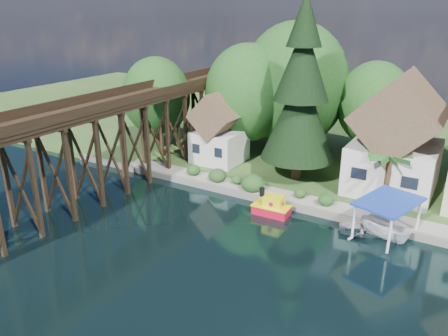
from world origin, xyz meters
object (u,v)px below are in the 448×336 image
(conifer, at_px, (301,94))
(palm_tree, at_px, (390,159))
(boat_white_a, at_px, (365,229))
(house_left, at_px, (396,142))
(tugboat, at_px, (272,207))
(shed, at_px, (219,132))
(trestle_bridge, at_px, (125,132))
(boat_canopy, at_px, (386,223))

(conifer, height_order, palm_tree, conifer)
(boat_white_a, bearing_deg, house_left, -18.40)
(conifer, height_order, tugboat, conifer)
(house_left, distance_m, shed, 18.11)
(house_left, bearing_deg, shed, -175.23)
(boat_white_a, bearing_deg, trestle_bridge, 75.91)
(conifer, bearing_deg, tugboat, -82.70)
(palm_tree, height_order, boat_white_a, palm_tree)
(boat_canopy, bearing_deg, tugboat, -176.43)
(house_left, bearing_deg, conifer, -167.72)
(conifer, height_order, boat_canopy, conifer)
(trestle_bridge, bearing_deg, house_left, 25.21)
(conifer, xyz_separation_m, boat_white_a, (8.74, -7.16, -8.62))
(trestle_bridge, bearing_deg, boat_canopy, 3.93)
(house_left, relative_size, shed, 1.40)
(conifer, distance_m, palm_tree, 10.28)
(boat_white_a, bearing_deg, boat_canopy, -111.80)
(trestle_bridge, xyz_separation_m, house_left, (23.00, 10.83, -0.21))
(conifer, relative_size, tugboat, 5.51)
(palm_tree, bearing_deg, conifer, 165.19)
(trestle_bridge, relative_size, palm_tree, 8.91)
(palm_tree, height_order, tugboat, palm_tree)
(palm_tree, xyz_separation_m, boat_canopy, (1.13, -4.85, -3.43))
(house_left, xyz_separation_m, conifer, (-8.73, -1.90, 3.90))
(house_left, bearing_deg, boat_canopy, -80.93)
(trestle_bridge, bearing_deg, conifer, 32.03)
(conifer, xyz_separation_m, boat_canopy, (10.19, -7.24, -7.63))
(boat_white_a, bearing_deg, shed, 48.75)
(palm_tree, distance_m, tugboat, 10.56)
(palm_tree, distance_m, boat_canopy, 6.04)
(shed, bearing_deg, palm_tree, -8.67)
(conifer, distance_m, tugboat, 11.48)
(trestle_bridge, height_order, house_left, house_left)
(house_left, distance_m, palm_tree, 4.32)
(shed, distance_m, conifer, 10.64)
(trestle_bridge, relative_size, tugboat, 13.72)
(house_left, xyz_separation_m, tugboat, (-7.73, -9.72, -4.45))
(trestle_bridge, relative_size, boat_white_a, 11.01)
(trestle_bridge, height_order, boat_white_a, trestle_bridge)
(house_left, height_order, conifer, conifer)
(house_left, bearing_deg, tugboat, -128.50)
(trestle_bridge, xyz_separation_m, boat_canopy, (24.46, 1.68, -3.95))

